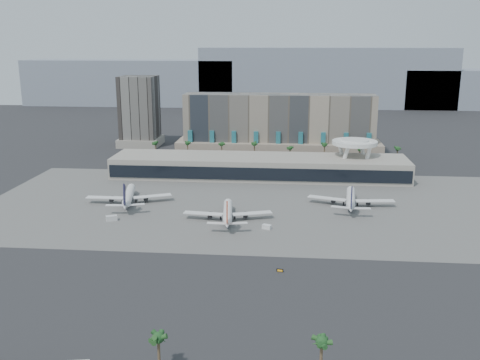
# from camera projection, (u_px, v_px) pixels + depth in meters

# --- Properties ---
(ground) EXTENTS (900.00, 900.00, 0.00)m
(ground) POSITION_uv_depth(u_px,v_px,m) (243.00, 246.00, 206.35)
(ground) COLOR #232326
(ground) RESTS_ON ground
(apron_pad) EXTENTS (260.00, 130.00, 0.06)m
(apron_pad) POSITION_uv_depth(u_px,v_px,m) (253.00, 204.00, 259.38)
(apron_pad) COLOR #5B5B59
(apron_pad) RESTS_ON ground
(mountain_ridge) EXTENTS (680.00, 60.00, 70.00)m
(mountain_ridge) POSITION_uv_depth(u_px,v_px,m) (298.00, 81.00, 649.67)
(mountain_ridge) COLOR gray
(mountain_ridge) RESTS_ON ground
(hotel) EXTENTS (140.00, 30.00, 42.00)m
(hotel) POSITION_uv_depth(u_px,v_px,m) (279.00, 131.00, 369.47)
(hotel) COLOR gray
(hotel) RESTS_ON ground
(office_tower) EXTENTS (30.00, 30.00, 52.00)m
(office_tower) POSITION_uv_depth(u_px,v_px,m) (140.00, 115.00, 401.73)
(office_tower) COLOR black
(office_tower) RESTS_ON ground
(terminal) EXTENTS (170.00, 32.50, 14.50)m
(terminal) POSITION_uv_depth(u_px,v_px,m) (259.00, 166.00, 310.64)
(terminal) COLOR #AFA69A
(terminal) RESTS_ON ground
(saucer_structure) EXTENTS (26.00, 26.00, 21.89)m
(saucer_structure) POSITION_uv_depth(u_px,v_px,m) (355.00, 145.00, 308.82)
(saucer_structure) COLOR white
(saucer_structure) RESTS_ON ground
(palm_row) EXTENTS (157.80, 2.80, 13.10)m
(palm_row) POSITION_uv_depth(u_px,v_px,m) (273.00, 148.00, 342.94)
(palm_row) COLOR brown
(palm_row) RESTS_ON ground
(airliner_left) EXTENTS (40.79, 42.40, 14.79)m
(airliner_left) POSITION_uv_depth(u_px,v_px,m) (129.00, 196.00, 259.70)
(airliner_left) COLOR white
(airliner_left) RESTS_ON ground
(airliner_centre) EXTENTS (39.40, 40.72, 14.07)m
(airliner_centre) POSITION_uv_depth(u_px,v_px,m) (228.00, 213.00, 235.11)
(airliner_centre) COLOR white
(airliner_centre) RESTS_ON ground
(airliner_right) EXTENTS (41.23, 42.63, 14.73)m
(airliner_right) POSITION_uv_depth(u_px,v_px,m) (351.00, 199.00, 255.34)
(airliner_right) COLOR white
(airliner_right) RESTS_ON ground
(service_vehicle_a) EXTENTS (5.36, 4.10, 2.36)m
(service_vehicle_a) POSITION_uv_depth(u_px,v_px,m) (112.00, 218.00, 234.87)
(service_vehicle_a) COLOR silver
(service_vehicle_a) RESTS_ON ground
(service_vehicle_b) EXTENTS (4.19, 3.32, 1.89)m
(service_vehicle_b) POSITION_uv_depth(u_px,v_px,m) (267.00, 227.00, 224.60)
(service_vehicle_b) COLOR silver
(service_vehicle_b) RESTS_ON ground
(taxiway_sign) EXTENTS (2.37, 0.69, 1.07)m
(taxiway_sign) POSITION_uv_depth(u_px,v_px,m) (280.00, 270.00, 182.77)
(taxiway_sign) COLOR black
(taxiway_sign) RESTS_ON ground
(near_palm_a) EXTENTS (6.00, 6.00, 10.45)m
(near_palm_a) POSITION_uv_depth(u_px,v_px,m) (158.00, 343.00, 125.63)
(near_palm_a) COLOR brown
(near_palm_a) RESTS_ON ground
(near_palm_b) EXTENTS (6.00, 6.00, 12.32)m
(near_palm_b) POSITION_uv_depth(u_px,v_px,m) (322.00, 348.00, 120.41)
(near_palm_b) COLOR brown
(near_palm_b) RESTS_ON ground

